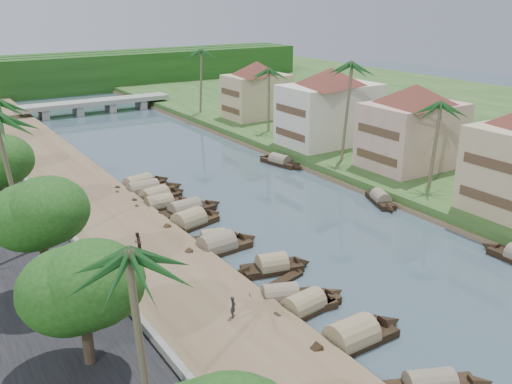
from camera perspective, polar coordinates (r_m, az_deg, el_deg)
ground at (r=48.32m, az=10.74°, el=-6.36°), size 220.00×220.00×0.00m
left_bank at (r=57.03m, az=-15.55°, el=-2.27°), size 10.00×180.00×0.80m
right_bank at (r=74.07m, az=11.13°, el=3.14°), size 16.00×180.00×1.20m
road at (r=55.37m, az=-23.97°, el=-3.59°), size 8.00×180.00×1.40m
retaining_wall at (r=55.78m, az=-19.74°, el=-2.15°), size 0.40×180.00×1.10m
treeline at (r=135.87m, az=-19.56°, el=11.04°), size 120.00×14.00×8.00m
bridge at (r=109.40m, az=-15.89°, el=8.48°), size 28.00×4.00×2.40m
building_mid at (r=69.39m, az=15.42°, el=6.46°), size 14.11×14.11×9.70m
building_far at (r=78.58m, az=7.38°, el=8.59°), size 15.59×15.59×10.20m
building_distant at (r=95.20m, az=0.07°, el=10.25°), size 12.62×12.62×9.20m
sampan_1 at (r=36.78m, az=9.52°, el=-14.26°), size 8.78×2.41×2.55m
sampan_2 at (r=39.64m, az=4.80°, el=-11.40°), size 8.17×2.67×2.13m
sampan_3 at (r=40.74m, az=2.44°, el=-10.45°), size 7.24×4.00×1.98m
sampan_4 at (r=39.84m, az=5.00°, el=-11.25°), size 6.23×2.00×1.81m
sampan_5 at (r=44.88m, az=1.61°, el=-7.48°), size 6.89×3.12×2.15m
sampan_6 at (r=48.23m, az=-3.93°, el=-5.54°), size 8.61×2.61×2.50m
sampan_7 at (r=49.94m, az=-4.28°, el=-4.69°), size 6.30×2.99×1.73m
sampan_8 at (r=53.53m, az=-6.71°, el=-3.06°), size 8.41×3.94×2.50m
sampan_9 at (r=56.56m, az=-7.12°, el=-1.85°), size 8.86×2.54×2.21m
sampan_10 at (r=58.37m, az=-9.64°, el=-1.31°), size 7.74×1.89×2.14m
sampan_11 at (r=60.57m, az=-10.08°, el=-0.57°), size 8.22×3.49×2.30m
sampan_12 at (r=63.02m, az=-11.17°, el=0.14°), size 9.40×2.04×2.22m
sampan_13 at (r=64.91m, az=-11.68°, el=0.67°), size 8.72×3.55×2.32m
sampan_15 at (r=60.59m, az=12.35°, el=-0.73°), size 3.84×6.82×1.87m
sampan_16 at (r=72.80m, az=2.39°, el=3.05°), size 2.95×7.86×1.93m
canoe_1 at (r=43.47m, az=2.75°, el=-8.90°), size 5.24×2.16×0.84m
canoe_2 at (r=59.05m, az=-7.64°, el=-1.29°), size 6.12×3.16×0.91m
palm_1 at (r=61.44m, az=17.74°, el=8.22°), size 3.20×3.20×10.40m
palm_2 at (r=69.29m, az=9.13°, el=12.29°), size 3.20×3.20×13.22m
palm_3 at (r=84.52m, az=1.30°, el=11.99°), size 3.20×3.20×10.61m
palm_4 at (r=25.04m, az=-11.92°, el=-6.29°), size 3.20×3.20×10.27m
palm_5 at (r=45.18m, az=-23.69°, el=6.73°), size 3.20×3.20×12.47m
palm_6 at (r=60.96m, az=-24.18°, el=8.07°), size 3.20×3.20×10.94m
palm_7 at (r=99.02m, az=-5.71°, el=13.73°), size 3.20×3.20×12.03m
tree_1 at (r=31.55m, az=-17.02°, el=-9.11°), size 5.54×5.54×6.95m
tree_2 at (r=39.21m, az=-20.85°, el=-2.13°), size 5.38×5.38×8.03m
tree_6 at (r=83.65m, az=8.95°, el=9.39°), size 4.67×4.67×7.56m
person_near at (r=37.40m, az=-2.30°, el=-11.38°), size 0.61×0.63×1.45m
person_far at (r=47.44m, az=-11.78°, el=-4.84°), size 0.94×0.94×1.54m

